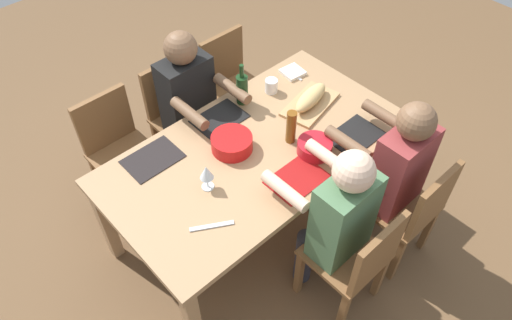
% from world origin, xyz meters
% --- Properties ---
extents(ground_plane, '(8.00, 8.00, 0.00)m').
position_xyz_m(ground_plane, '(0.00, 0.00, 0.00)').
color(ground_plane, brown).
extents(dining_table, '(1.83, 0.99, 0.74)m').
position_xyz_m(dining_table, '(0.00, 0.00, 0.66)').
color(dining_table, '#A87F56').
rests_on(dining_table, ground_plane).
extents(chair_far_right, '(0.40, 0.40, 0.85)m').
position_xyz_m(chair_far_right, '(0.50, 0.82, 0.48)').
color(chair_far_right, brown).
rests_on(chair_far_right, ground_plane).
extents(chair_far_center, '(0.40, 0.40, 0.85)m').
position_xyz_m(chair_far_center, '(0.00, 0.82, 0.48)').
color(chair_far_center, brown).
rests_on(chair_far_center, ground_plane).
extents(diner_far_center, '(0.41, 0.53, 1.20)m').
position_xyz_m(diner_far_center, '(-0.00, 0.63, 0.70)').
color(diner_far_center, '#2D2D38').
rests_on(diner_far_center, ground_plane).
extents(chair_far_left, '(0.40, 0.40, 0.85)m').
position_xyz_m(chair_far_left, '(-0.50, 0.82, 0.48)').
color(chair_far_left, brown).
rests_on(chair_far_left, ground_plane).
extents(chair_near_right, '(0.40, 0.40, 0.85)m').
position_xyz_m(chair_near_right, '(0.50, -0.82, 0.48)').
color(chair_near_right, brown).
rests_on(chair_near_right, ground_plane).
extents(diner_near_right, '(0.41, 0.53, 1.20)m').
position_xyz_m(diner_near_right, '(0.50, -0.63, 0.70)').
color(diner_near_right, '#2D2D38').
rests_on(diner_near_right, ground_plane).
extents(chair_near_center, '(0.40, 0.40, 0.85)m').
position_xyz_m(chair_near_center, '(0.00, -0.82, 0.48)').
color(chair_near_center, brown).
rests_on(chair_near_center, ground_plane).
extents(diner_near_center, '(0.41, 0.53, 1.20)m').
position_xyz_m(diner_near_center, '(0.00, -0.63, 0.70)').
color(diner_near_center, '#2D2D38').
rests_on(diner_near_center, ground_plane).
extents(serving_bowl_greens, '(0.24, 0.24, 0.09)m').
position_xyz_m(serving_bowl_greens, '(-0.11, 0.09, 0.79)').
color(serving_bowl_greens, red).
rests_on(serving_bowl_greens, dining_table).
extents(serving_bowl_salad, '(0.20, 0.20, 0.08)m').
position_xyz_m(serving_bowl_salad, '(0.22, -0.26, 0.79)').
color(serving_bowl_salad, '#B21923').
rests_on(serving_bowl_salad, dining_table).
extents(cutting_board, '(0.44, 0.30, 0.02)m').
position_xyz_m(cutting_board, '(0.51, 0.04, 0.75)').
color(cutting_board, tan).
rests_on(cutting_board, dining_table).
extents(bread_loaf, '(0.34, 0.18, 0.09)m').
position_xyz_m(bread_loaf, '(0.51, 0.04, 0.81)').
color(bread_loaf, tan).
rests_on(bread_loaf, cutting_board).
extents(wine_bottle, '(0.08, 0.08, 0.29)m').
position_xyz_m(wine_bottle, '(0.21, 0.36, 0.85)').
color(wine_bottle, '#193819').
rests_on(wine_bottle, dining_table).
extents(beer_bottle, '(0.06, 0.06, 0.22)m').
position_xyz_m(beer_bottle, '(0.19, -0.10, 0.85)').
color(beer_bottle, brown).
rests_on(beer_bottle, dining_table).
extents(wine_glass, '(0.08, 0.08, 0.17)m').
position_xyz_m(wine_glass, '(-0.40, -0.04, 0.86)').
color(wine_glass, silver).
rests_on(wine_glass, dining_table).
extents(cup_far_right, '(0.08, 0.08, 0.09)m').
position_xyz_m(cup_far_right, '(0.42, 0.31, 0.79)').
color(cup_far_right, white).
rests_on(cup_far_right, dining_table).
extents(fork_far_right, '(0.04, 0.17, 0.01)m').
position_xyz_m(fork_far_right, '(0.64, 0.34, 0.74)').
color(fork_far_right, silver).
rests_on(fork_far_right, dining_table).
extents(placemat_far_center, '(0.32, 0.23, 0.01)m').
position_xyz_m(placemat_far_center, '(0.00, 0.34, 0.74)').
color(placemat_far_center, black).
rests_on(placemat_far_center, dining_table).
extents(placemat_far_left, '(0.32, 0.23, 0.01)m').
position_xyz_m(placemat_far_left, '(-0.50, 0.34, 0.74)').
color(placemat_far_left, black).
rests_on(placemat_far_left, dining_table).
extents(placemat_near_right, '(0.32, 0.23, 0.01)m').
position_xyz_m(placemat_near_right, '(0.50, -0.34, 0.74)').
color(placemat_near_right, black).
rests_on(placemat_near_right, dining_table).
extents(placemat_near_center, '(0.32, 0.23, 0.01)m').
position_xyz_m(placemat_near_center, '(0.00, -0.34, 0.74)').
color(placemat_near_center, maroon).
rests_on(placemat_near_center, dining_table).
extents(carving_knife, '(0.21, 0.14, 0.01)m').
position_xyz_m(carving_knife, '(-0.55, -0.26, 0.74)').
color(carving_knife, silver).
rests_on(carving_knife, dining_table).
extents(napkin_stack, '(0.15, 0.15, 0.02)m').
position_xyz_m(napkin_stack, '(0.67, 0.35, 0.75)').
color(napkin_stack, white).
rests_on(napkin_stack, dining_table).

